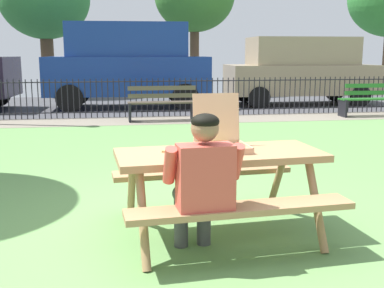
% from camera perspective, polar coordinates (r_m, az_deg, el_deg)
% --- Properties ---
extents(ground, '(28.00, 12.05, 0.02)m').
position_cam_1_polar(ground, '(6.40, -4.76, -3.98)').
color(ground, '#62914F').
extents(cobblestone_walkway, '(28.00, 1.40, 0.01)m').
position_cam_1_polar(cobblestone_walkway, '(11.62, -6.82, 2.74)').
color(cobblestone_walkway, gray).
extents(street_asphalt, '(28.00, 6.04, 0.01)m').
position_cam_1_polar(street_asphalt, '(15.31, -7.42, 4.68)').
color(street_asphalt, '#424247').
extents(picnic_table_foreground, '(1.90, 1.60, 0.79)m').
position_cam_1_polar(picnic_table_foreground, '(4.24, 3.27, -3.20)').
color(picnic_table_foreground, '#A67B52').
rests_on(picnic_table_foreground, ground).
extents(pizza_box_open, '(0.46, 0.50, 0.49)m').
position_cam_1_polar(pizza_box_open, '(4.29, 3.43, 0.59)').
color(pizza_box_open, tan).
rests_on(pizza_box_open, picnic_table_foreground).
extents(pizza_slice_on_table, '(0.26, 0.22, 0.02)m').
position_cam_1_polar(pizza_slice_on_table, '(4.20, -2.04, -0.83)').
color(pizza_slice_on_table, '#F7D46B').
rests_on(pizza_slice_on_table, picnic_table_foreground).
extents(adult_at_table, '(0.62, 0.61, 1.19)m').
position_cam_1_polar(adult_at_table, '(3.69, 1.20, -4.39)').
color(adult_at_table, '#434343').
rests_on(adult_at_table, ground).
extents(iron_fence_streetside, '(19.72, 0.03, 0.98)m').
position_cam_1_polar(iron_fence_streetside, '(12.25, -7.01, 5.53)').
color(iron_fence_streetside, black).
rests_on(iron_fence_streetside, ground).
extents(park_bench_center, '(1.60, 0.48, 0.85)m').
position_cam_1_polar(park_bench_center, '(11.47, -3.65, 4.81)').
color(park_bench_center, brown).
rests_on(park_bench_center, ground).
extents(park_bench_right, '(1.61, 0.49, 0.85)m').
position_cam_1_polar(park_bench_right, '(13.14, 20.61, 4.91)').
color(park_bench_right, '#246823').
rests_on(park_bench_right, ground).
extents(parked_car_left, '(4.77, 2.22, 2.46)m').
position_cam_1_polar(parked_car_left, '(14.37, -7.65, 9.52)').
color(parked_car_left, navy).
rests_on(parked_car_left, ground).
extents(parked_car_center, '(4.65, 2.05, 2.08)m').
position_cam_1_polar(parked_car_center, '(15.49, 12.87, 8.66)').
color(parked_car_center, '#9D886A').
rests_on(parked_car_center, ground).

